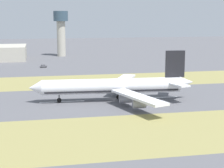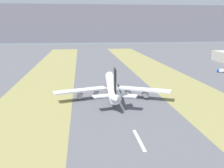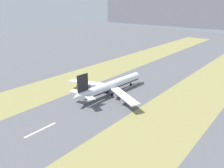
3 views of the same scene
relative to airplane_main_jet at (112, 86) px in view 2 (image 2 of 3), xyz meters
The scene contains 9 objects.
ground_plane 6.59m from the airplane_main_jet, ahead, with size 800.00×800.00×0.00m, color #56565B.
grass_median_west 42.75m from the airplane_main_jet, behind, with size 40.00×600.00×0.01m, color olive.
grass_median_east 48.05m from the airplane_main_jet, ahead, with size 40.00×600.00×0.01m, color olive.
centreline_dash_near 58.47m from the airplane_main_jet, 87.37° to the right, with size 1.20×18.00×0.01m, color silver.
centreline_dash_mid 19.26m from the airplane_main_jet, 81.60° to the right, with size 1.20×18.00×0.01m, color silver.
centreline_dash_far 22.87m from the airplane_main_jet, 83.04° to the left, with size 1.20×18.00×0.01m, color silver.
airplane_main_jet is the anchor object (origin of this frame).
service_truck 121.15m from the airplane_main_jet, 32.76° to the left, with size 5.91×5.67×3.10m.
mountain_ridge 521.15m from the airplane_main_jet, 89.71° to the left, with size 800.00×120.00×84.06m, color gray.
Camera 2 is at (-19.88, -142.70, 40.16)m, focal length 42.00 mm.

